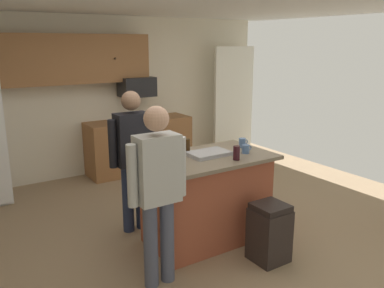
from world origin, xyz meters
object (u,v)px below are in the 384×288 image
trash_bin (269,233)px  mug_blue_stoneware (246,149)px  person_guest_by_door (133,152)px  mug_ceramic_white (242,143)px  serving_tray (209,153)px  glass_stout_tall (236,153)px  kitchen_island (207,198)px  microwave_over_range (137,87)px  person_guest_left (158,186)px  glass_dark_ale (187,146)px

trash_bin → mug_blue_stoneware: bearing=74.8°
person_guest_by_door → mug_ceramic_white: size_ratio=13.41×
person_guest_by_door → serving_tray: size_ratio=3.76×
mug_ceramic_white → mug_blue_stoneware: 0.25m
glass_stout_tall → mug_blue_stoneware: bearing=29.9°
trash_bin → person_guest_by_door: bearing=121.3°
glass_stout_tall → serving_tray: 0.34m
kitchen_island → person_guest_by_door: person_guest_by_door is taller
person_guest_by_door → serving_tray: person_guest_by_door is taller
mug_ceramic_white → glass_stout_tall: 0.53m
serving_tray → microwave_over_range: bearing=80.5°
person_guest_by_door → kitchen_island: bearing=-0.0°
kitchen_island → mug_blue_stoneware: (0.43, -0.13, 0.53)m
glass_stout_tall → person_guest_by_door: bearing=128.3°
mug_ceramic_white → person_guest_left: bearing=-158.8°
trash_bin → person_guest_left: bearing=167.4°
mug_blue_stoneware → kitchen_island: bearing=162.6°
serving_tray → trash_bin: 1.04m
person_guest_left → mug_ceramic_white: (1.42, 0.55, 0.08)m
person_guest_by_door → mug_blue_stoneware: size_ratio=13.21×
glass_dark_ale → mug_blue_stoneware: 0.65m
mug_ceramic_white → trash_bin: bearing=-109.9°
mug_ceramic_white → glass_stout_tall: glass_stout_tall is taller
person_guest_left → person_guest_by_door: bearing=47.2°
kitchen_island → mug_ceramic_white: 0.78m
person_guest_by_door → person_guest_left: 1.17m
microwave_over_range → kitchen_island: (-0.49, -2.75, -0.96)m
microwave_over_range → person_guest_left: 3.52m
glass_stout_tall → mug_blue_stoneware: glass_stout_tall is taller
person_guest_by_door → mug_ceramic_white: bearing=22.2°
person_guest_by_door → glass_dark_ale: person_guest_by_door is taller
kitchen_island → glass_stout_tall: (0.18, -0.28, 0.56)m
person_guest_by_door → mug_ceramic_white: 1.28m
person_guest_by_door → glass_dark_ale: 0.64m
glass_dark_ale → glass_stout_tall: size_ratio=1.07×
microwave_over_range → mug_blue_stoneware: bearing=-91.1°
serving_tray → trash_bin: bearing=-72.0°
person_guest_by_door → person_guest_left: person_guest_left is taller
person_guest_left → serving_tray: size_ratio=3.77×
serving_tray → mug_ceramic_white: bearing=6.9°
microwave_over_range → serving_tray: size_ratio=1.27×
kitchen_island → glass_dark_ale: 0.62m
person_guest_left → trash_bin: bearing=-41.2°
glass_stout_tall → trash_bin: 0.88m
microwave_over_range → kitchen_island: microwave_over_range is taller
mug_ceramic_white → glass_stout_tall: (-0.39, -0.36, 0.02)m
mug_blue_stoneware → trash_bin: (-0.16, -0.58, -0.72)m
microwave_over_range → trash_bin: bearing=-93.6°
glass_dark_ale → mug_ceramic_white: 0.69m
microwave_over_range → glass_dark_ale: bearing=-103.5°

